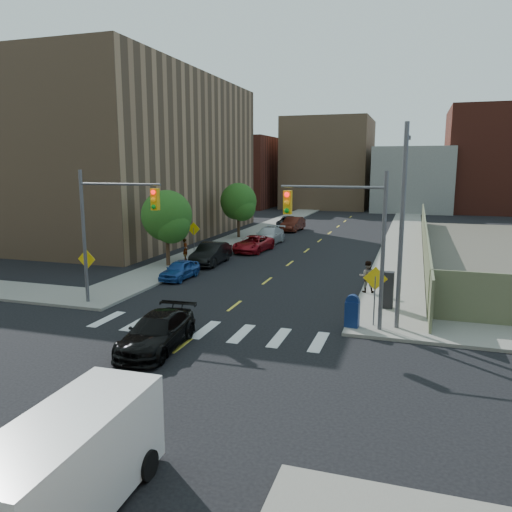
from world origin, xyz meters
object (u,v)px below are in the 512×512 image
Objects in this scene: black_sedan at (157,332)px; pedestrian_west at (186,249)px; parked_car_red at (253,244)px; mailbox at (352,311)px; cargo_van at (73,461)px; parked_car_white at (269,236)px; parked_car_maroon at (293,224)px; payphone at (388,290)px; parked_car_black at (211,254)px; parked_car_blue at (180,270)px; parked_car_silver at (268,236)px; pedestrian_east at (367,277)px; parked_car_grey at (288,222)px.

black_sedan is 18.33m from pedestrian_west.
mailbox is (10.50, -18.07, 0.18)m from parked_car_red.
cargo_van reaches higher than mailbox.
cargo_van is at bearing -83.26° from parked_car_white.
parked_car_maroon reaches higher than black_sedan.
payphone is at bearing -63.79° from parked_car_maroon.
parked_car_red is 1.02× the size of black_sedan.
cargo_van is 2.67× the size of payphone.
cargo_van is at bearing -177.63° from pedestrian_west.
parked_car_black reaches higher than parked_car_red.
parked_car_silver reaches higher than parked_car_blue.
parked_car_maroon is 2.52× the size of payphone.
pedestrian_east is at bearing 95.47° from mailbox.
parked_car_maroon reaches higher than parked_car_silver.
pedestrian_east reaches higher than parked_car_maroon.
pedestrian_east reaches higher than black_sedan.
parked_car_silver is 12.62m from parked_car_grey.
parked_car_red is 4.70m from parked_car_white.
mailbox is (11.80, -11.97, 0.07)m from parked_car_black.
parked_car_white is 0.89× the size of cargo_van.
parked_car_black reaches higher than parked_car_silver.
parked_car_red is 20.90m from mailbox.
parked_car_maroon reaches higher than parked_car_red.
parked_car_silver is 36.95m from cargo_van.
parked_car_silver is 1.11× the size of parked_car_maroon.
pedestrian_west is at bearing 114.17° from parked_car_blue.
parked_car_white is 9.56m from parked_car_maroon.
payphone is (1.32, 3.55, 0.22)m from mailbox.
parked_car_red is 23.04m from black_sedan.
pedestrian_west is at bearing 171.07° from parked_car_black.
parked_car_maroon is at bearing 91.03° from black_sedan.
cargo_van reaches higher than parked_car_blue.
mailbox is at bearing -76.54° from parked_car_grey.
black_sedan is (3.40, -37.04, -0.08)m from parked_car_maroon.
mailbox reaches higher than parked_car_blue.
parked_car_blue is at bearing 168.40° from payphone.
parked_car_grey is at bearing 118.13° from parked_car_maroon.
parked_car_black is 16.81m from mailbox.
payphone is at bearing -138.12° from pedestrian_west.
parked_car_silver is at bearing 120.60° from mailbox.
pedestrian_east is at bearing -55.14° from parked_car_silver.
black_sedan is 8.52m from mailbox.
pedestrian_east is (-1.29, 2.89, -0.03)m from payphone.
pedestrian_west reaches higher than parked_car_blue.
parked_car_blue is 0.73× the size of parked_car_red.
cargo_van is (7.71, -25.70, 0.38)m from parked_car_black.
parked_car_silver is (1.30, 10.68, -0.04)m from parked_car_black.
pedestrian_east reaches higher than mailbox.
parked_car_red is at bearing -86.13° from parked_car_maroon.
pedestrian_east reaches higher than parked_car_grey.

